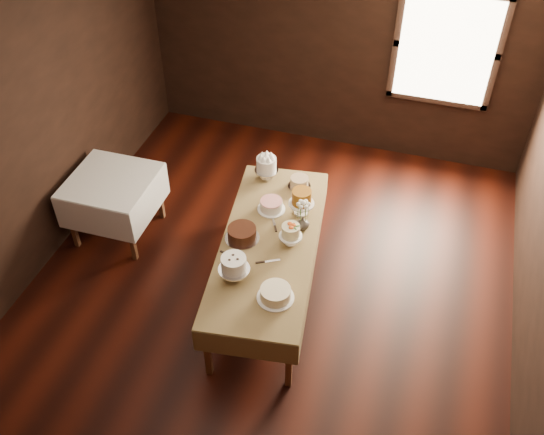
{
  "coord_description": "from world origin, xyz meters",
  "views": [
    {
      "loc": [
        1.31,
        -4.0,
        4.93
      ],
      "look_at": [
        0.0,
        0.2,
        0.95
      ],
      "focal_mm": 40.08,
      "sensor_mm": 36.0,
      "label": 1
    }
  ],
  "objects_px": {
    "cake_server_d": "(303,225)",
    "cake_swirl": "(234,269)",
    "side_table": "(111,186)",
    "cake_cream": "(275,294)",
    "cake_server_c": "(274,221)",
    "cake_caramel": "(301,203)",
    "cake_meringue": "(266,169)",
    "cake_server_e": "(234,258)",
    "display_table": "(269,245)",
    "cake_chocolate": "(242,234)",
    "cake_flowers": "(291,235)",
    "flower_vase": "(303,223)",
    "cake_speckled": "(299,182)",
    "cake_lattice": "(271,206)",
    "cake_server_a": "(272,261)"
  },
  "relations": [
    {
      "from": "flower_vase",
      "to": "cake_chocolate",
      "type": "bearing_deg",
      "value": -148.7
    },
    {
      "from": "cake_swirl",
      "to": "cake_chocolate",
      "type": "bearing_deg",
      "value": 101.61
    },
    {
      "from": "cake_chocolate",
      "to": "cake_server_d",
      "type": "xyz_separation_m",
      "value": [
        0.52,
        0.37,
        -0.06
      ]
    },
    {
      "from": "cake_meringue",
      "to": "cake_flowers",
      "type": "height_order",
      "value": "cake_meringue"
    },
    {
      "from": "cake_speckled",
      "to": "cake_chocolate",
      "type": "distance_m",
      "value": 1.01
    },
    {
      "from": "cake_meringue",
      "to": "cake_chocolate",
      "type": "relative_size",
      "value": 0.88
    },
    {
      "from": "cake_server_c",
      "to": "cake_flowers",
      "type": "bearing_deg",
      "value": -162.42
    },
    {
      "from": "cake_meringue",
      "to": "cake_caramel",
      "type": "height_order",
      "value": "cake_caramel"
    },
    {
      "from": "cake_meringue",
      "to": "cake_caramel",
      "type": "bearing_deg",
      "value": -40.88
    },
    {
      "from": "display_table",
      "to": "cake_chocolate",
      "type": "distance_m",
      "value": 0.29
    },
    {
      "from": "cake_meringue",
      "to": "cake_flowers",
      "type": "xyz_separation_m",
      "value": [
        0.54,
        -0.92,
        -0.02
      ]
    },
    {
      "from": "side_table",
      "to": "cake_server_d",
      "type": "relative_size",
      "value": 3.85
    },
    {
      "from": "cake_cream",
      "to": "cake_server_c",
      "type": "bearing_deg",
      "value": 108.18
    },
    {
      "from": "cake_lattice",
      "to": "cake_caramel",
      "type": "distance_m",
      "value": 0.32
    },
    {
      "from": "cake_cream",
      "to": "cake_server_e",
      "type": "bearing_deg",
      "value": 146.06
    },
    {
      "from": "cake_speckled",
      "to": "flower_vase",
      "type": "height_order",
      "value": "flower_vase"
    },
    {
      "from": "cake_lattice",
      "to": "cake_flowers",
      "type": "xyz_separation_m",
      "value": [
        0.33,
        -0.42,
        0.05
      ]
    },
    {
      "from": "side_table",
      "to": "cake_lattice",
      "type": "height_order",
      "value": "cake_lattice"
    },
    {
      "from": "cake_caramel",
      "to": "side_table",
      "type": "bearing_deg",
      "value": -176.37
    },
    {
      "from": "cake_flowers",
      "to": "cake_swirl",
      "type": "xyz_separation_m",
      "value": [
        -0.37,
        -0.6,
        0.01
      ]
    },
    {
      "from": "cake_speckled",
      "to": "cake_caramel",
      "type": "xyz_separation_m",
      "value": [
        0.13,
        -0.41,
        0.07
      ]
    },
    {
      "from": "cake_server_c",
      "to": "cake_server_e",
      "type": "distance_m",
      "value": 0.65
    },
    {
      "from": "display_table",
      "to": "cake_chocolate",
      "type": "height_order",
      "value": "cake_chocolate"
    },
    {
      "from": "cake_meringue",
      "to": "side_table",
      "type": "bearing_deg",
      "value": -160.09
    },
    {
      "from": "cake_caramel",
      "to": "cake_server_d",
      "type": "height_order",
      "value": "cake_caramel"
    },
    {
      "from": "side_table",
      "to": "cake_cream",
      "type": "bearing_deg",
      "value": -25.17
    },
    {
      "from": "display_table",
      "to": "cake_caramel",
      "type": "relative_size",
      "value": 8.07
    },
    {
      "from": "cake_server_a",
      "to": "cake_server_e",
      "type": "height_order",
      "value": "same"
    },
    {
      "from": "cake_flowers",
      "to": "cake_server_c",
      "type": "xyz_separation_m",
      "value": [
        -0.25,
        0.26,
        -0.1
      ]
    },
    {
      "from": "cake_speckled",
      "to": "flower_vase",
      "type": "xyz_separation_m",
      "value": [
        0.21,
        -0.64,
        0.01
      ]
    },
    {
      "from": "cake_lattice",
      "to": "flower_vase",
      "type": "bearing_deg",
      "value": -25.03
    },
    {
      "from": "cake_cream",
      "to": "flower_vase",
      "type": "height_order",
      "value": "flower_vase"
    },
    {
      "from": "display_table",
      "to": "cake_swirl",
      "type": "distance_m",
      "value": 0.6
    },
    {
      "from": "display_table",
      "to": "cake_chocolate",
      "type": "xyz_separation_m",
      "value": [
        -0.27,
        -0.04,
        0.12
      ]
    },
    {
      "from": "cake_caramel",
      "to": "cake_server_c",
      "type": "height_order",
      "value": "cake_caramel"
    },
    {
      "from": "cake_server_e",
      "to": "cake_meringue",
      "type": "bearing_deg",
      "value": 110.72
    },
    {
      "from": "cake_server_e",
      "to": "flower_vase",
      "type": "relative_size",
      "value": 1.71
    },
    {
      "from": "display_table",
      "to": "cake_speckled",
      "type": "xyz_separation_m",
      "value": [
        0.06,
        0.92,
        0.11
      ]
    },
    {
      "from": "cake_server_d",
      "to": "cake_swirl",
      "type": "bearing_deg",
      "value": -151.11
    },
    {
      "from": "cake_server_c",
      "to": "flower_vase",
      "type": "xyz_separation_m",
      "value": [
        0.31,
        -0.01,
        0.07
      ]
    },
    {
      "from": "cake_server_c",
      "to": "cake_server_d",
      "type": "height_order",
      "value": "same"
    },
    {
      "from": "side_table",
      "to": "display_table",
      "type": "bearing_deg",
      "value": -10.79
    },
    {
      "from": "cake_caramel",
      "to": "cake_server_a",
      "type": "distance_m",
      "value": 0.77
    },
    {
      "from": "cake_caramel",
      "to": "cake_swirl",
      "type": "bearing_deg",
      "value": -108.33
    },
    {
      "from": "cake_swirl",
      "to": "cake_server_e",
      "type": "distance_m",
      "value": 0.27
    },
    {
      "from": "cake_chocolate",
      "to": "cake_server_d",
      "type": "height_order",
      "value": "cake_chocolate"
    },
    {
      "from": "cake_server_d",
      "to": "cake_caramel",
      "type": "bearing_deg",
      "value": 74.67
    },
    {
      "from": "cake_cream",
      "to": "cake_server_d",
      "type": "height_order",
      "value": "cake_cream"
    },
    {
      "from": "cake_speckled",
      "to": "cake_server_e",
      "type": "bearing_deg",
      "value": -103.91
    },
    {
      "from": "cake_swirl",
      "to": "cake_server_c",
      "type": "bearing_deg",
      "value": 82.24
    }
  ]
}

